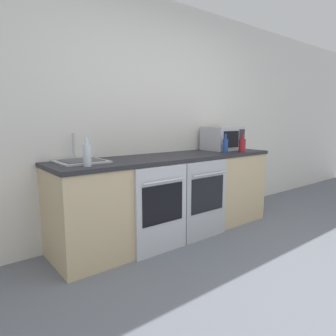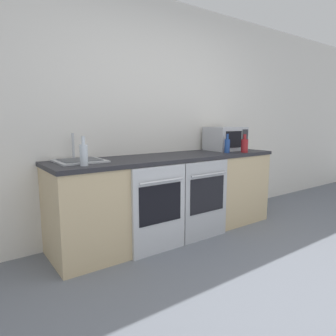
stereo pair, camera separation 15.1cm
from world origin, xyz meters
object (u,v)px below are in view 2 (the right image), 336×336
(bottle_clear, at_px, (84,154))
(sink, at_px, (79,160))
(oven_left, at_px, (160,210))
(microwave, at_px, (225,139))
(bottle_red, at_px, (244,145))
(bottle_blue, at_px, (227,145))
(oven_right, at_px, (206,200))

(bottle_clear, distance_m, sink, 0.29)
(oven_left, height_order, microwave, microwave)
(oven_left, bearing_deg, microwave, 18.20)
(oven_left, height_order, bottle_red, bottle_red)
(oven_left, relative_size, microwave, 1.83)
(microwave, xyz_separation_m, sink, (-1.89, 0.01, -0.13))
(bottle_clear, relative_size, sink, 0.59)
(bottle_blue, xyz_separation_m, bottle_clear, (-1.73, -0.03, 0.01))
(bottle_red, height_order, sink, sink)
(bottle_red, bearing_deg, oven_left, -175.72)
(bottle_blue, relative_size, bottle_clear, 0.90)
(bottle_red, height_order, bottle_clear, bottle_clear)
(oven_right, bearing_deg, bottle_red, 7.92)
(bottle_clear, bearing_deg, oven_right, -7.33)
(bottle_blue, relative_size, bottle_red, 1.03)
(oven_right, height_order, sink, sink)
(bottle_clear, bearing_deg, microwave, 7.84)
(oven_left, relative_size, bottle_red, 3.88)
(oven_left, distance_m, sink, 0.87)
(oven_right, bearing_deg, microwave, 31.07)
(oven_left, height_order, bottle_clear, bottle_clear)
(oven_right, distance_m, sink, 1.35)
(bottle_red, bearing_deg, sink, 169.71)
(oven_right, distance_m, bottle_blue, 0.76)
(oven_right, xyz_separation_m, bottle_red, (0.69, 0.10, 0.54))
(oven_right, xyz_separation_m, sink, (-1.18, 0.44, 0.47))
(bottle_blue, bearing_deg, bottle_red, -25.15)
(microwave, bearing_deg, sink, 179.78)
(bottle_red, relative_size, sink, 0.51)
(bottle_red, xyz_separation_m, sink, (-1.87, 0.34, -0.07))
(microwave, distance_m, bottle_blue, 0.33)
(bottle_blue, bearing_deg, sink, 171.59)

